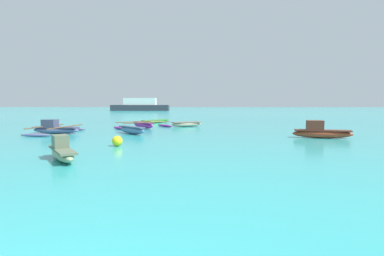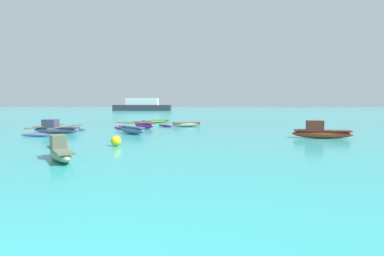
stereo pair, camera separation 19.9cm
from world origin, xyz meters
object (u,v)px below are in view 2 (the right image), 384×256
moored_boat_4 (132,130)px  mooring_buoy_0 (116,141)px  moored_boat_0 (60,151)px  moored_boat_2 (321,132)px  moored_boat_5 (144,125)px  distant_ferry (142,106)px  moored_boat_1 (55,129)px  moored_boat_6 (156,121)px  moored_boat_3 (187,124)px

moored_boat_4 → mooring_buoy_0: size_ratio=4.59×
moored_boat_0 → moored_boat_2: 13.57m
moored_boat_4 → moored_boat_5: (-0.14, 4.37, -0.03)m
moored_boat_4 → distant_ferry: (-10.36, 51.68, 0.95)m
moored_boat_1 → moored_boat_0: bearing=-54.7°
moored_boat_0 → moored_boat_5: size_ratio=0.53×
moored_boat_0 → moored_boat_1: bearing=172.2°
moored_boat_5 → distant_ferry: distant_ferry is taller
distant_ferry → moored_boat_2: bearing=-68.0°
distant_ferry → moored_boat_4: bearing=-78.7°
moored_boat_6 → mooring_buoy_0: (0.71, -15.45, 0.06)m
moored_boat_5 → moored_boat_6: (0.02, 5.76, -0.06)m
moored_boat_1 → moored_boat_2: (16.40, -1.97, 0.05)m
moored_boat_0 → distant_ferry: 61.19m
moored_boat_1 → moored_boat_4: bearing=5.6°
moored_boat_0 → moored_boat_1: (-4.70, 8.84, -0.00)m
moored_boat_1 → moored_boat_3: bearing=41.6°
moored_boat_0 → moored_boat_6: (0.30, 18.82, -0.13)m
moored_boat_5 → moored_boat_0: bearing=-40.5°
mooring_buoy_0 → moored_boat_2: bearing=18.1°
moored_boat_2 → moored_boat_5: moored_boat_2 is taller
moored_boat_3 → distant_ferry: bearing=81.7°
moored_boat_2 → moored_boat_5: (-11.43, 6.19, -0.12)m
moored_boat_2 → moored_boat_1: bearing=-176.4°
moored_boat_6 → distant_ferry: (-10.23, 41.54, 1.04)m
mooring_buoy_0 → distant_ferry: distant_ferry is taller
moored_boat_1 → moored_boat_3: (8.32, 5.67, -0.07)m
moored_boat_3 → moored_boat_6: moored_boat_3 is taller
moored_boat_0 → moored_boat_3: (3.62, 14.51, -0.08)m
moored_boat_6 → moored_boat_1: bearing=-163.8°
moored_boat_0 → distant_ferry: (-9.94, 60.37, 0.91)m
moored_boat_3 → moored_boat_5: (-3.34, -1.45, 0.01)m
moored_boat_0 → moored_boat_4: (0.42, 8.69, -0.04)m
mooring_buoy_0 → distant_ferry: (-10.94, 57.00, 0.98)m
mooring_buoy_0 → distant_ferry: size_ratio=0.04×
moored_boat_3 → moored_boat_4: 6.64m
moored_boat_4 → mooring_buoy_0: (0.58, -5.32, -0.03)m
moored_boat_1 → moored_boat_2: 16.52m
moored_boat_2 → mooring_buoy_0: moored_boat_2 is taller
moored_boat_2 → moored_boat_3: 11.12m
moored_boat_0 → moored_boat_1: 10.01m
moored_boat_1 → moored_boat_5: bearing=47.6°
moored_boat_4 → moored_boat_3: bearing=104.7°
moored_boat_0 → mooring_buoy_0: size_ratio=5.02×
moored_boat_1 → moored_boat_2: moored_boat_2 is taller
moored_boat_2 → mooring_buoy_0: bearing=-151.5°
moored_boat_1 → moored_boat_5: moored_boat_1 is taller
mooring_buoy_0 → distant_ferry: bearing=100.9°
moored_boat_4 → moored_boat_6: moored_boat_4 is taller
moored_boat_1 → mooring_buoy_0: size_ratio=8.99×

